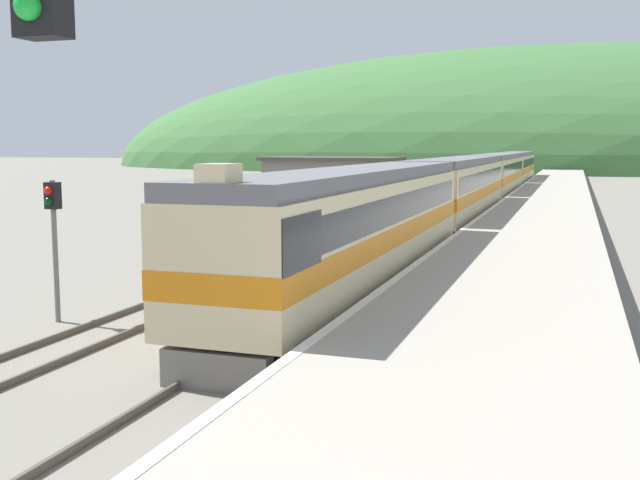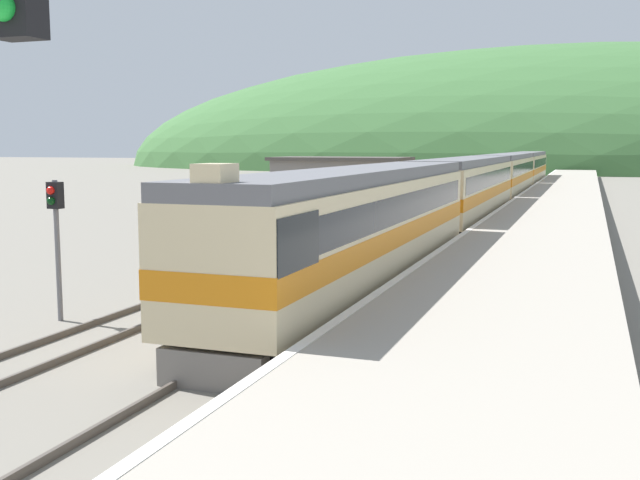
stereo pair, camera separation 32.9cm
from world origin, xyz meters
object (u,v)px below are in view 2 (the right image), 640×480
(carriage_fourth, at_px, (527,168))
(signal_post_siding, at_px, (56,220))
(express_train_lead_car, at_px, (359,227))
(carriage_second, at_px, (467,189))
(carriage_third, at_px, (507,175))

(carriage_fourth, relative_size, signal_post_siding, 5.59)
(carriage_fourth, bearing_deg, express_train_lead_car, -90.00)
(express_train_lead_car, relative_size, carriage_second, 0.96)
(express_train_lead_car, xyz_separation_m, carriage_fourth, (0.00, 66.35, -0.01))
(carriage_second, bearing_deg, signal_post_siding, -103.27)
(carriage_third, bearing_deg, carriage_second, -90.00)
(express_train_lead_car, bearing_deg, carriage_third, 90.00)
(carriage_fourth, height_order, signal_post_siding, carriage_fourth)
(express_train_lead_car, height_order, carriage_fourth, express_train_lead_car)
(carriage_fourth, bearing_deg, carriage_second, -90.00)
(carriage_second, height_order, carriage_fourth, same)
(express_train_lead_car, bearing_deg, carriage_second, 90.00)
(express_train_lead_car, distance_m, carriage_third, 44.17)
(express_train_lead_car, xyz_separation_m, signal_post_siding, (-6.61, -6.05, 0.54))
(carriage_third, bearing_deg, carriage_fourth, 90.00)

